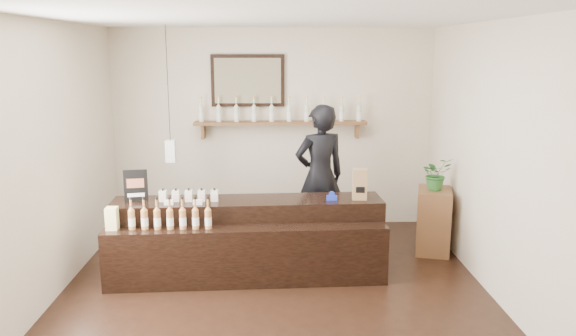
# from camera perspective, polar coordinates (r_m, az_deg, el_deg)

# --- Properties ---
(ground) EXTENTS (5.00, 5.00, 0.00)m
(ground) POSITION_cam_1_polar(r_m,az_deg,el_deg) (5.97, -1.36, -12.88)
(ground) COLOR black
(ground) RESTS_ON ground
(room_shell) EXTENTS (5.00, 5.00, 5.00)m
(room_shell) POSITION_cam_1_polar(r_m,az_deg,el_deg) (5.48, -1.45, 3.52)
(room_shell) COLOR beige
(room_shell) RESTS_ON ground
(back_wall_decor) EXTENTS (2.66, 0.96, 1.69)m
(back_wall_decor) POSITION_cam_1_polar(r_m,az_deg,el_deg) (7.83, -2.69, 6.48)
(back_wall_decor) COLOR brown
(back_wall_decor) RESTS_ON ground
(counter) EXTENTS (3.06, 0.93, 1.00)m
(counter) POSITION_cam_1_polar(r_m,az_deg,el_deg) (6.37, -4.18, -7.38)
(counter) COLOR black
(counter) RESTS_ON ground
(promo_sign) EXTENTS (0.26, 0.06, 0.36)m
(promo_sign) POSITION_cam_1_polar(r_m,az_deg,el_deg) (6.43, -15.21, -1.75)
(promo_sign) COLOR black
(promo_sign) RESTS_ON counter
(paper_bag) EXTENTS (0.17, 0.13, 0.35)m
(paper_bag) POSITION_cam_1_polar(r_m,az_deg,el_deg) (6.35, 7.29, -1.65)
(paper_bag) COLOR #957247
(paper_bag) RESTS_ON counter
(tape_dispenser) EXTENTS (0.12, 0.05, 0.10)m
(tape_dispenser) POSITION_cam_1_polar(r_m,az_deg,el_deg) (6.31, 4.48, -2.94)
(tape_dispenser) COLOR #182DAC
(tape_dispenser) RESTS_ON counter
(side_cabinet) EXTENTS (0.53, 0.64, 0.81)m
(side_cabinet) POSITION_cam_1_polar(r_m,az_deg,el_deg) (7.29, 14.55, -5.20)
(side_cabinet) COLOR brown
(side_cabinet) RESTS_ON ground
(potted_plant) EXTENTS (0.44, 0.41, 0.40)m
(potted_plant) POSITION_cam_1_polar(r_m,az_deg,el_deg) (7.14, 14.81, -0.56)
(potted_plant) COLOR #276227
(potted_plant) RESTS_ON side_cabinet
(shopkeeper) EXTENTS (0.88, 0.72, 2.08)m
(shopkeeper) POSITION_cam_1_polar(r_m,az_deg,el_deg) (7.14, 3.25, 0.10)
(shopkeeper) COLOR black
(shopkeeper) RESTS_ON ground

